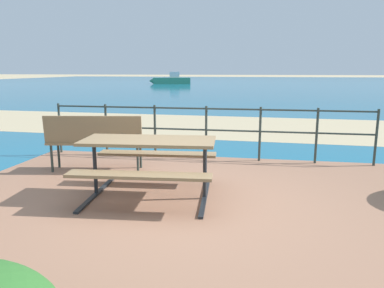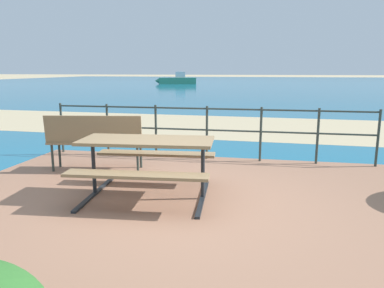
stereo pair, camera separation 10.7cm
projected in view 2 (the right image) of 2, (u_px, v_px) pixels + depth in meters
ground_plane at (176, 208)px, 4.66m from camera, size 240.00×240.00×0.00m
patio_paving at (176, 206)px, 4.66m from camera, size 6.40×5.20×0.06m
sea_water at (258, 84)px, 43.11m from camera, size 90.00×90.00×0.01m
beach_strip at (230, 126)px, 11.34m from camera, size 54.14×6.75×0.01m
picnic_table at (147, 153)px, 4.79m from camera, size 1.79×1.51×0.77m
park_bench at (95, 137)px, 6.04m from camera, size 1.60×0.66×0.93m
railing_fence at (207, 126)px, 6.88m from camera, size 5.94×0.04×0.99m
boat_mid at (177, 80)px, 44.41m from camera, size 4.94×2.13×1.44m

